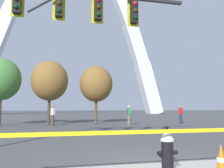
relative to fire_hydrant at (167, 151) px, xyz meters
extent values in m
plane|color=#474749|center=(0.06, 0.65, -0.47)|extent=(240.00, 240.00, 0.00)
cylinder|color=black|center=(0.00, -0.01, -0.11)|extent=(0.26, 0.26, 0.62)
cylinder|color=#B7B7BC|center=(0.00, -0.01, 0.22)|extent=(0.30, 0.30, 0.04)
cone|color=#B7B7BC|center=(0.00, -0.01, 0.35)|extent=(0.30, 0.30, 0.22)
cylinder|color=black|center=(0.00, -0.01, 0.49)|extent=(0.06, 0.06, 0.06)
cylinder|color=black|center=(-0.18, -0.01, -0.04)|extent=(0.10, 0.09, 0.09)
cylinder|color=black|center=(0.18, -0.01, -0.04)|extent=(0.10, 0.09, 0.09)
cylinder|color=black|center=(0.00, 0.19, -0.14)|extent=(0.13, 0.14, 0.13)
cylinder|color=black|center=(0.00, 0.27, -0.14)|extent=(0.15, 0.03, 0.15)
cube|color=yellow|center=(-0.33, -0.22, 0.44)|extent=(6.34, 0.07, 0.08)
cone|color=orange|center=(0.71, -0.83, -0.09)|extent=(0.28, 0.28, 0.70)
cylinder|color=white|center=(0.71, -0.83, -0.05)|extent=(0.17, 0.17, 0.08)
cylinder|color=#232326|center=(-2.93, 3.33, 4.58)|extent=(1.11, 0.08, 0.81)
cube|color=black|center=(-3.81, 3.33, 4.58)|extent=(0.26, 0.24, 0.90)
cube|color=gold|center=(-3.81, 3.47, 4.58)|extent=(0.44, 0.03, 1.04)
sphere|color=black|center=(-3.81, 3.20, 4.30)|extent=(0.16, 0.16, 0.16)
cube|color=black|center=(-2.41, 3.33, 4.58)|extent=(0.26, 0.24, 0.90)
cube|color=gold|center=(-2.41, 3.47, 4.58)|extent=(0.44, 0.03, 1.04)
sphere|color=#392706|center=(-2.41, 3.20, 4.58)|extent=(0.16, 0.16, 0.16)
sphere|color=black|center=(-2.41, 3.20, 4.30)|extent=(0.16, 0.16, 0.16)
cube|color=black|center=(-1.01, 3.33, 4.58)|extent=(0.26, 0.24, 0.90)
cube|color=gold|center=(-1.01, 3.47, 4.58)|extent=(0.44, 0.03, 1.04)
sphere|color=red|center=(-1.01, 3.20, 4.86)|extent=(0.16, 0.16, 0.16)
sphere|color=#392706|center=(-1.01, 3.20, 4.58)|extent=(0.16, 0.16, 0.16)
sphere|color=black|center=(-1.01, 3.20, 4.30)|extent=(0.16, 0.16, 0.16)
cube|color=black|center=(0.39, 3.33, 4.58)|extent=(0.26, 0.24, 0.90)
cube|color=gold|center=(0.39, 3.47, 4.58)|extent=(0.44, 0.03, 1.04)
sphere|color=red|center=(0.39, 3.20, 4.86)|extent=(0.16, 0.16, 0.16)
sphere|color=#392706|center=(0.39, 3.20, 4.58)|extent=(0.16, 0.16, 0.16)
sphere|color=black|center=(0.39, 3.20, 4.30)|extent=(0.16, 0.16, 0.16)
cube|color=silver|center=(12.61, 48.34, 25.50)|extent=(5.68, 2.69, 9.07)
cube|color=silver|center=(15.75, 48.34, 16.51)|extent=(6.01, 2.98, 10.97)
cube|color=silver|center=(18.88, 48.34, 5.53)|extent=(6.32, 3.27, 12.91)
cylinder|color=brown|center=(-6.96, 15.19, 0.69)|extent=(0.24, 0.24, 2.31)
ellipsoid|color=#427A38|center=(-6.96, 15.19, 3.23)|extent=(3.08, 3.08, 3.39)
cylinder|color=#473323|center=(-3.18, 15.15, 0.68)|extent=(0.24, 0.24, 2.29)
ellipsoid|color=brown|center=(-3.18, 15.15, 3.20)|extent=(3.06, 3.06, 3.36)
cylinder|color=brown|center=(0.86, 15.79, 0.65)|extent=(0.24, 0.24, 2.23)
ellipsoid|color=brown|center=(0.86, 15.79, 3.10)|extent=(2.97, 2.97, 3.27)
cylinder|color=brown|center=(3.25, 13.56, -0.05)|extent=(0.22, 0.22, 0.84)
cube|color=#23754C|center=(3.25, 13.56, 0.64)|extent=(0.23, 0.36, 0.54)
sphere|color=beige|center=(3.25, 13.56, 1.02)|extent=(0.20, 0.20, 0.20)
cylinder|color=#232847|center=(8.00, 13.69, -0.05)|extent=(0.22, 0.22, 0.84)
cube|color=#B22323|center=(8.00, 13.69, 0.64)|extent=(0.30, 0.39, 0.54)
sphere|color=#936B4C|center=(8.00, 13.69, 1.02)|extent=(0.20, 0.20, 0.20)
cylinder|color=#38383D|center=(-2.83, 13.87, -0.05)|extent=(0.22, 0.22, 0.84)
cube|color=beige|center=(-2.83, 13.87, 0.64)|extent=(0.34, 0.39, 0.54)
sphere|color=#936B4C|center=(-2.83, 13.87, 1.02)|extent=(0.20, 0.20, 0.20)
camera|label=1|loc=(-2.31, -4.74, 0.93)|focal=36.94mm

